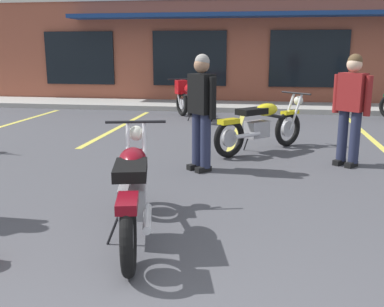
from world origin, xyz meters
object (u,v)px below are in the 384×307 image
object	(u,v)px
motorcycle_foreground_classic	(133,190)
person_near_building	(201,106)
motorcycle_black_cruiser	(192,98)
motorcycle_green_cafe_racer	(261,125)
person_in_black_shirt	(351,103)

from	to	relation	value
motorcycle_foreground_classic	person_near_building	distance (m)	2.52
person_near_building	motorcycle_black_cruiser	bearing A→B (deg)	100.89
motorcycle_black_cruiser	person_near_building	size ratio (longest dim) A/B	1.09
motorcycle_foreground_classic	motorcycle_green_cafe_racer	world-z (taller)	same
motorcycle_foreground_classic	motorcycle_black_cruiser	xyz separation A→B (m)	(-0.65, 7.34, 0.07)
motorcycle_black_cruiser	motorcycle_green_cafe_racer	world-z (taller)	same
motorcycle_black_cruiser	motorcycle_green_cafe_racer	distance (m)	3.90
person_in_black_shirt	person_near_building	distance (m)	2.25
motorcycle_black_cruiser	person_near_building	world-z (taller)	person_near_building
motorcycle_green_cafe_racer	person_near_building	world-z (taller)	person_near_building
person_in_black_shirt	person_near_building	size ratio (longest dim) A/B	1.00
person_in_black_shirt	person_near_building	bearing A→B (deg)	-163.69
motorcycle_foreground_classic	motorcycle_black_cruiser	size ratio (longest dim) A/B	1.14
person_near_building	motorcycle_green_cafe_racer	bearing A→B (deg)	58.89
person_in_black_shirt	person_near_building	xyz separation A→B (m)	(-2.16, -0.63, 0.00)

